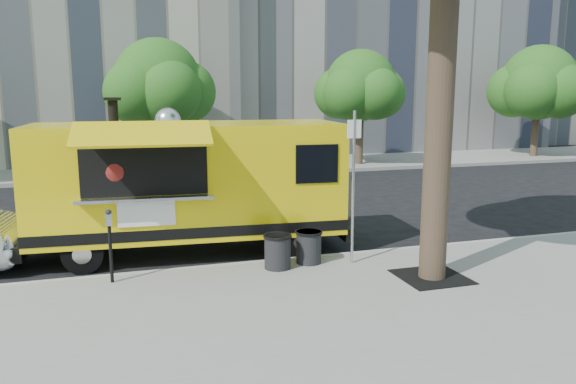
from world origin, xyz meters
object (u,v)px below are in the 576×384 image
at_px(far_tree_b, 158,83).
at_px(far_tree_c, 361,86).
at_px(far_tree_d, 539,83).
at_px(trash_bin_left, 309,246).
at_px(food_truck, 188,182).
at_px(trash_bin_right, 278,251).
at_px(parking_meter, 110,237).
at_px(sign_post, 353,178).

distance_m(far_tree_b, far_tree_c, 9.01).
relative_size(far_tree_d, trash_bin_left, 8.75).
bearing_deg(food_truck, trash_bin_right, -50.69).
xyz_separation_m(far_tree_d, parking_meter, (-21.00, -13.95, -2.91)).
xyz_separation_m(parking_meter, food_truck, (1.63, 1.92, 0.60)).
bearing_deg(far_tree_d, trash_bin_right, -141.96).
xyz_separation_m(trash_bin_left, trash_bin_right, (-0.69, -0.14, 0.01)).
distance_m(far_tree_d, food_truck, 22.92).
xyz_separation_m(far_tree_b, sign_post, (2.55, -14.25, -1.98)).
distance_m(far_tree_c, sign_post, 15.48).
bearing_deg(far_tree_c, trash_bin_right, -119.87).
distance_m(far_tree_b, trash_bin_right, 14.57).
relative_size(far_tree_c, parking_meter, 3.90).
xyz_separation_m(far_tree_b, trash_bin_right, (1.05, -14.14, -3.33)).
xyz_separation_m(far_tree_d, food_truck, (-19.37, -12.03, -2.31)).
bearing_deg(sign_post, far_tree_b, 100.15).
distance_m(far_tree_b, parking_meter, 14.48).
bearing_deg(parking_meter, far_tree_b, 81.90).
height_order(far_tree_b, food_truck, far_tree_b).
bearing_deg(food_truck, parking_meter, -126.12).
bearing_deg(food_truck, far_tree_c, 55.76).
bearing_deg(far_tree_d, food_truck, -148.16).
bearing_deg(far_tree_b, far_tree_d, -0.30).
bearing_deg(food_truck, far_tree_b, 92.39).
relative_size(far_tree_d, sign_post, 1.88).
height_order(parking_meter, trash_bin_left, parking_meter).
xyz_separation_m(far_tree_c, food_truck, (-9.37, -11.83, -2.14)).
bearing_deg(far_tree_d, far_tree_b, 179.70).
xyz_separation_m(sign_post, parking_meter, (-4.55, 0.20, -0.87)).
bearing_deg(far_tree_d, trash_bin_left, -141.16).
bearing_deg(trash_bin_right, sign_post, -4.03).
distance_m(far_tree_d, trash_bin_right, 23.04).
bearing_deg(trash_bin_right, food_truck, 125.16).
xyz_separation_m(far_tree_d, trash_bin_left, (-17.27, -13.90, -3.40)).
bearing_deg(sign_post, trash_bin_left, 162.97).
bearing_deg(far_tree_c, food_truck, -128.39).
relative_size(far_tree_b, sign_post, 1.83).
distance_m(far_tree_c, food_truck, 15.24).
bearing_deg(parking_meter, sign_post, -2.52).
distance_m(far_tree_b, sign_post, 14.61).
relative_size(far_tree_d, trash_bin_right, 8.59).
relative_size(far_tree_b, far_tree_d, 0.97).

